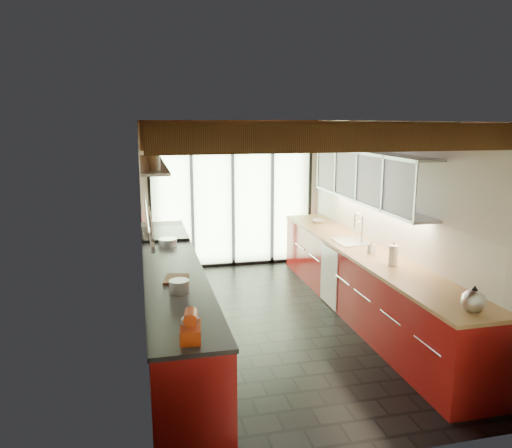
% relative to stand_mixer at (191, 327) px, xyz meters
% --- Properties ---
extents(ground, '(5.50, 5.50, 0.00)m').
position_rel_stand_mixer_xyz_m(ground, '(1.27, 2.24, -1.02)').
color(ground, black).
rests_on(ground, ground).
extents(room_shell, '(5.50, 5.50, 5.50)m').
position_rel_stand_mixer_xyz_m(room_shell, '(1.27, 2.24, 0.63)').
color(room_shell, silver).
rests_on(room_shell, ground).
extents(ceiling_beams, '(3.14, 5.06, 4.90)m').
position_rel_stand_mixer_xyz_m(ceiling_beams, '(1.27, 2.62, 1.44)').
color(ceiling_beams, '#593316').
rests_on(ceiling_beams, ground).
extents(glass_door, '(2.95, 0.10, 2.90)m').
position_rel_stand_mixer_xyz_m(glass_door, '(1.27, 4.94, 0.64)').
color(glass_door, '#C6EAAD').
rests_on(glass_door, ground).
extents(left_counter, '(0.68, 5.00, 0.92)m').
position_rel_stand_mixer_xyz_m(left_counter, '(-0.01, 2.24, -0.56)').
color(left_counter, maroon).
rests_on(left_counter, ground).
extents(range_stove, '(0.66, 0.90, 0.97)m').
position_rel_stand_mixer_xyz_m(range_stove, '(-0.01, 3.69, -0.55)').
color(range_stove, silver).
rests_on(range_stove, ground).
extents(right_counter, '(0.68, 5.00, 0.92)m').
position_rel_stand_mixer_xyz_m(right_counter, '(2.54, 2.24, -0.56)').
color(right_counter, maroon).
rests_on(right_counter, ground).
extents(sink_assembly, '(0.45, 0.52, 0.43)m').
position_rel_stand_mixer_xyz_m(sink_assembly, '(2.56, 2.64, -0.06)').
color(sink_assembly, silver).
rests_on(sink_assembly, right_counter).
extents(upper_cabinets_right, '(0.34, 3.00, 3.00)m').
position_rel_stand_mixer_xyz_m(upper_cabinets_right, '(2.70, 2.54, 0.83)').
color(upper_cabinets_right, silver).
rests_on(upper_cabinets_right, ground).
extents(left_wall_fixtures, '(0.28, 2.60, 0.96)m').
position_rel_stand_mixer_xyz_m(left_wall_fixtures, '(-0.20, 2.43, 0.83)').
color(left_wall_fixtures, silver).
rests_on(left_wall_fixtures, ground).
extents(stand_mixer, '(0.19, 0.30, 0.25)m').
position_rel_stand_mixer_xyz_m(stand_mixer, '(0.00, 0.00, 0.00)').
color(stand_mixer, red).
rests_on(stand_mixer, left_counter).
extents(pot_large, '(0.24, 0.24, 0.13)m').
position_rel_stand_mixer_xyz_m(pot_large, '(0.00, 1.10, -0.03)').
color(pot_large, silver).
rests_on(pot_large, left_counter).
extents(pot_small, '(0.30, 0.30, 0.10)m').
position_rel_stand_mixer_xyz_m(pot_small, '(0.00, 3.04, -0.05)').
color(pot_small, silver).
rests_on(pot_small, left_counter).
extents(cutting_board, '(0.30, 0.38, 0.03)m').
position_rel_stand_mixer_xyz_m(cutting_board, '(0.00, 1.50, -0.08)').
color(cutting_board, brown).
rests_on(cutting_board, left_counter).
extents(kettle, '(0.22, 0.27, 0.26)m').
position_rel_stand_mixer_xyz_m(kettle, '(2.54, -0.01, 0.01)').
color(kettle, silver).
rests_on(kettle, right_counter).
extents(paper_towel, '(0.12, 0.12, 0.29)m').
position_rel_stand_mixer_xyz_m(paper_towel, '(2.54, 1.46, 0.02)').
color(paper_towel, white).
rests_on(paper_towel, right_counter).
extents(soap_bottle, '(0.09, 0.09, 0.17)m').
position_rel_stand_mixer_xyz_m(soap_bottle, '(2.54, 2.03, -0.01)').
color(soap_bottle, silver).
rests_on(soap_bottle, right_counter).
extents(bowl, '(0.24, 0.24, 0.05)m').
position_rel_stand_mixer_xyz_m(bowl, '(2.54, 4.03, -0.07)').
color(bowl, silver).
rests_on(bowl, right_counter).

